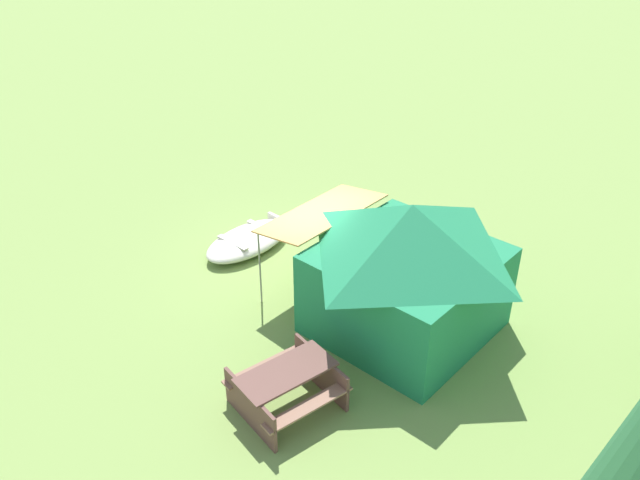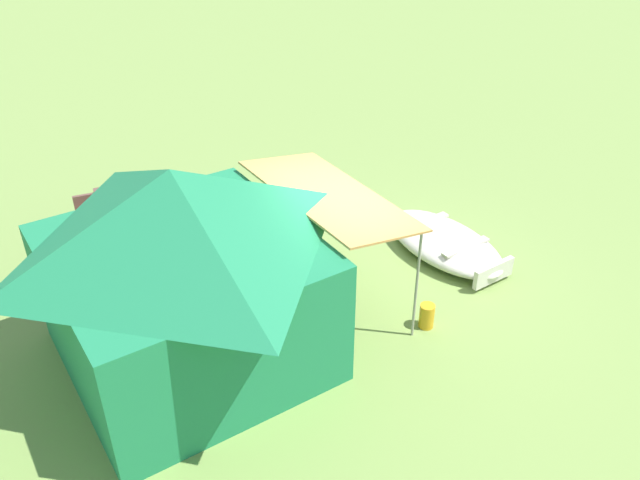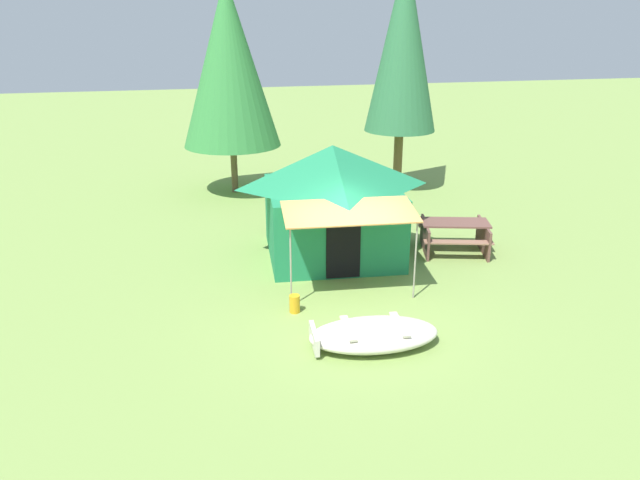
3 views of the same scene
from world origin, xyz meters
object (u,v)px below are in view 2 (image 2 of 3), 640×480
(cooler_box, at_px, (209,285))
(fuel_can, at_px, (427,316))
(canvas_cabin_tent, at_px, (183,267))
(beached_rowboat, at_px, (445,242))
(picnic_table, at_px, (126,222))

(cooler_box, xyz_separation_m, fuel_can, (-2.47, -2.01, 0.00))
(fuel_can, bearing_deg, canvas_cabin_tent, 62.69)
(canvas_cabin_tent, relative_size, cooler_box, 8.96)
(beached_rowboat, relative_size, fuel_can, 6.64)
(beached_rowboat, xyz_separation_m, cooler_box, (1.35, 3.58, -0.04))
(cooler_box, bearing_deg, fuel_can, -140.87)
(beached_rowboat, xyz_separation_m, canvas_cabin_tent, (0.33, 4.39, 1.19))
(cooler_box, bearing_deg, canvas_cabin_tent, 141.46)
(picnic_table, relative_size, cooler_box, 3.84)
(canvas_cabin_tent, distance_m, picnic_table, 3.17)
(cooler_box, relative_size, fuel_can, 1.42)
(picnic_table, xyz_separation_m, fuel_can, (-4.46, -2.39, -0.29))
(beached_rowboat, relative_size, canvas_cabin_tent, 0.52)
(picnic_table, bearing_deg, fuel_can, -151.86)
(canvas_cabin_tent, bearing_deg, fuel_can, -117.31)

